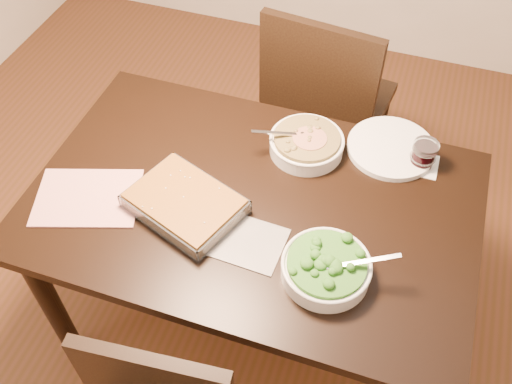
% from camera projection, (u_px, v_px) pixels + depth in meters
% --- Properties ---
extents(ground, '(4.00, 4.00, 0.00)m').
position_uv_depth(ground, '(253.00, 315.00, 2.36)').
color(ground, '#4F2F16').
rests_on(ground, ground).
extents(table, '(1.40, 0.90, 0.75)m').
position_uv_depth(table, '(253.00, 219.00, 1.87)').
color(table, black).
rests_on(table, ground).
extents(magazine_a, '(0.38, 0.33, 0.01)m').
position_uv_depth(magazine_a, '(88.00, 197.00, 1.80)').
color(magazine_a, '#B93538').
rests_on(magazine_a, table).
extents(magazine_b, '(0.26, 0.19, 0.00)m').
position_uv_depth(magazine_b, '(242.00, 240.00, 1.69)').
color(magazine_b, '#27262D').
rests_on(magazine_b, table).
extents(coaster, '(0.11, 0.11, 0.00)m').
position_uv_depth(coaster, '(420.00, 164.00, 1.89)').
color(coaster, white).
rests_on(coaster, table).
extents(stew_bowl, '(0.26, 0.25, 0.09)m').
position_uv_depth(stew_bowl, '(307.00, 143.00, 1.91)').
color(stew_bowl, white).
rests_on(stew_bowl, table).
extents(broccoli_bowl, '(0.28, 0.25, 0.10)m').
position_uv_depth(broccoli_bowl, '(326.00, 268.00, 1.59)').
color(broccoli_bowl, white).
rests_on(broccoli_bowl, table).
extents(baking_dish, '(0.40, 0.34, 0.06)m').
position_uv_depth(baking_dish, '(185.00, 204.00, 1.75)').
color(baking_dish, silver).
rests_on(baking_dish, table).
extents(wine_tumbler, '(0.08, 0.08, 0.09)m').
position_uv_depth(wine_tumbler, '(424.00, 154.00, 1.85)').
color(wine_tumbler, black).
rests_on(wine_tumbler, coaster).
extents(dinner_plate, '(0.30, 0.30, 0.02)m').
position_uv_depth(dinner_plate, '(391.00, 148.00, 1.93)').
color(dinner_plate, white).
rests_on(dinner_plate, table).
extents(chair_far, '(0.52, 0.52, 1.00)m').
position_uv_depth(chair_far, '(324.00, 101.00, 2.39)').
color(chair_far, black).
rests_on(chair_far, ground).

